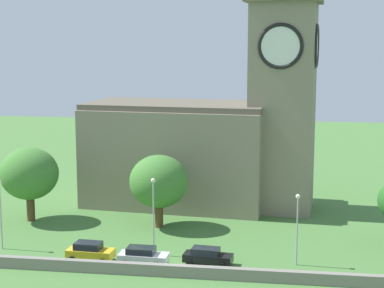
% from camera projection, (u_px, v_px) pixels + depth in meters
% --- Properties ---
extents(ground_plane, '(200.00, 200.00, 0.00)m').
position_uv_depth(ground_plane, '(200.00, 223.00, 73.80)').
color(ground_plane, '#477538').
extents(church, '(30.20, 14.68, 30.22)m').
position_uv_depth(church, '(211.00, 132.00, 80.94)').
color(church, gray).
rests_on(church, ground).
extents(quay_barrier, '(46.13, 0.70, 1.10)m').
position_uv_depth(quay_barrier, '(175.00, 271.00, 56.94)').
color(quay_barrier, gray).
rests_on(quay_barrier, ground).
extents(car_yellow, '(4.58, 2.43, 1.86)m').
position_uv_depth(car_yellow, '(90.00, 252.00, 60.98)').
color(car_yellow, gold).
rests_on(car_yellow, ground).
extents(car_white, '(4.72, 2.32, 1.74)m').
position_uv_depth(car_white, '(143.00, 256.00, 59.90)').
color(car_white, silver).
rests_on(car_white, ground).
extents(car_black, '(4.78, 2.42, 1.63)m').
position_uv_depth(car_black, '(207.00, 256.00, 60.03)').
color(car_black, black).
rests_on(car_black, ground).
extents(streetlamp_west_end, '(0.44, 0.44, 7.13)m').
position_uv_depth(streetlamp_west_end, '(0.00, 204.00, 64.01)').
color(streetlamp_west_end, '#9EA0A5').
rests_on(streetlamp_west_end, ground).
extents(streetlamp_west_mid, '(0.44, 0.44, 7.78)m').
position_uv_depth(streetlamp_west_mid, '(153.00, 205.00, 62.06)').
color(streetlamp_west_mid, '#9EA0A5').
rests_on(streetlamp_west_mid, ground).
extents(streetlamp_central, '(0.44, 0.44, 6.88)m').
position_uv_depth(streetlamp_central, '(297.00, 218.00, 59.30)').
color(streetlamp_central, '#9EA0A5').
rests_on(streetlamp_central, ground).
extents(tree_riverside_east, '(6.64, 6.64, 8.33)m').
position_uv_depth(tree_riverside_east, '(159.00, 182.00, 71.53)').
color(tree_riverside_east, brown).
rests_on(tree_riverside_east, ground).
extents(tree_churchyard, '(6.80, 6.80, 8.75)m').
position_uv_depth(tree_churchyard, '(29.00, 174.00, 74.10)').
color(tree_churchyard, brown).
rests_on(tree_churchyard, ground).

